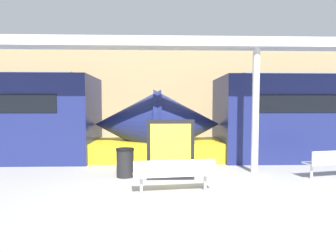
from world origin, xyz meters
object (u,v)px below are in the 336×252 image
bench_near (174,172)px  bench_far (334,161)px  poster_board (171,149)px  trash_bin (125,163)px  support_column_near (255,111)px

bench_near → bench_far: 4.72m
poster_board → bench_near: bearing=-88.4°
trash_bin → support_column_near: bearing=6.6°
poster_board → support_column_near: size_ratio=0.44×
bench_far → trash_bin: bearing=164.9°
bench_near → support_column_near: bearing=31.6°
trash_bin → poster_board: poster_board is taller
bench_near → trash_bin: bearing=121.9°
support_column_near → bench_far: bearing=-20.5°
trash_bin → poster_board: 1.39m
trash_bin → support_column_near: support_column_near is taller
support_column_near → poster_board: bearing=-162.4°
bench_far → trash_bin: (-5.84, 0.30, -0.07)m
bench_far → support_column_near: bearing=147.4°
bench_far → poster_board: size_ratio=1.04×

